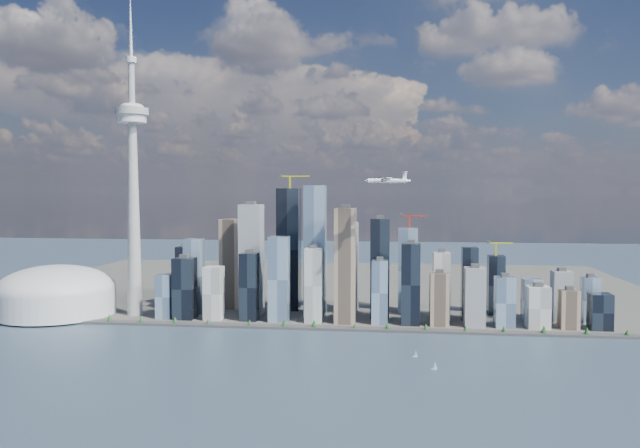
# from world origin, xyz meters

# --- Properties ---
(ground) EXTENTS (4000.00, 4000.00, 0.00)m
(ground) POSITION_xyz_m (0.00, 0.00, 0.00)
(ground) COLOR #313E56
(ground) RESTS_ON ground
(seawall) EXTENTS (1100.00, 22.00, 4.00)m
(seawall) POSITION_xyz_m (0.00, 250.00, 2.00)
(seawall) COLOR #383838
(seawall) RESTS_ON ground
(land) EXTENTS (1400.00, 900.00, 3.00)m
(land) POSITION_xyz_m (0.00, 700.00, 1.50)
(land) COLOR #4C4C47
(land) RESTS_ON ground
(shoreline_trees) EXTENTS (960.53, 7.20, 8.80)m
(shoreline_trees) POSITION_xyz_m (0.00, 250.00, 8.78)
(shoreline_trees) COLOR #3F2D1E
(shoreline_trees) RESTS_ON seawall
(skyscraper_cluster) EXTENTS (736.00, 142.00, 246.66)m
(skyscraper_cluster) POSITION_xyz_m (59.62, 336.82, 76.30)
(skyscraper_cluster) COLOR black
(skyscraper_cluster) RESTS_ON land
(needle_tower) EXTENTS (56.00, 56.00, 550.50)m
(needle_tower) POSITION_xyz_m (-300.00, 310.00, 235.84)
(needle_tower) COLOR #999A95
(needle_tower) RESTS_ON land
(dome_stadium) EXTENTS (200.00, 200.00, 86.00)m
(dome_stadium) POSITION_xyz_m (-440.00, 300.00, 39.44)
(dome_stadium) COLOR silver
(dome_stadium) RESTS_ON land
(airplane) EXTENTS (71.08, 63.30, 17.48)m
(airplane) POSITION_xyz_m (138.14, 229.88, 235.22)
(airplane) COLOR white
(airplane) RESTS_ON ground
(sailboat_west) EXTENTS (7.66, 3.64, 10.62)m
(sailboat_west) POSITION_xyz_m (200.33, 45.73, 3.41)
(sailboat_west) COLOR white
(sailboat_west) RESTS_ON ground
(sailboat_east) EXTENTS (7.19, 4.08, 10.14)m
(sailboat_east) POSITION_xyz_m (178.59, 100.75, 3.25)
(sailboat_east) COLOR white
(sailboat_east) RESTS_ON ground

